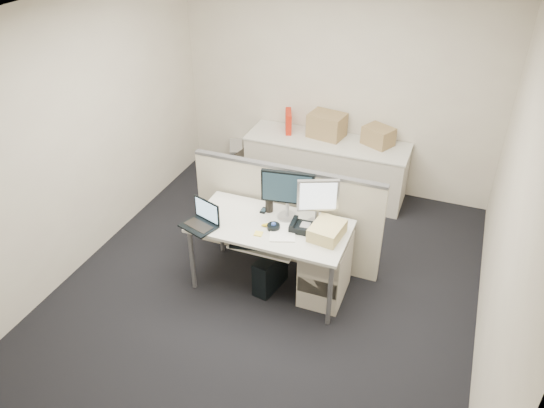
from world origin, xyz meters
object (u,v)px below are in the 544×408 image
at_px(monitor_main, 288,195).
at_px(desk_phone, 301,227).
at_px(desk, 271,231).
at_px(laptop, 198,217).

bearing_deg(monitor_main, desk_phone, -46.76).
xyz_separation_m(desk, desk_phone, (0.30, 0.02, 0.10)).
bearing_deg(monitor_main, laptop, -155.94).
xyz_separation_m(laptop, desk_phone, (0.92, 0.30, -0.09)).
bearing_deg(desk_phone, monitor_main, 138.42).
height_order(laptop, desk_phone, laptop).
bearing_deg(desk, laptop, -155.70).
bearing_deg(laptop, desk, 43.27).
relative_size(laptop, desk_phone, 1.55).
xyz_separation_m(desk, laptop, (-0.62, -0.28, 0.19)).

